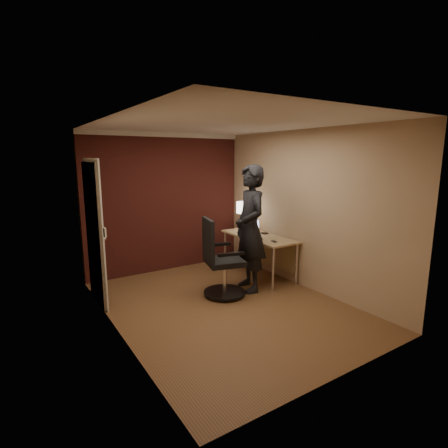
{
  "coord_description": "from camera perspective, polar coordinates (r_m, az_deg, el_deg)",
  "views": [
    {
      "loc": [
        -2.53,
        -3.94,
        2.07
      ],
      "look_at": [
        0.35,
        0.55,
        1.05
      ],
      "focal_mm": 28.0,
      "sensor_mm": 36.0,
      "label": 1
    }
  ],
  "objects": [
    {
      "name": "phone",
      "position": [
        5.7,
        8.19,
        -2.83
      ],
      "size": [
        0.09,
        0.13,
        0.01
      ],
      "primitive_type": "cube",
      "rotation": [
        0.0,
        0.0,
        -0.29
      ],
      "color": "black",
      "rests_on": "desk"
    },
    {
      "name": "desk_lamp",
      "position": [
        6.48,
        3.4,
        2.62
      ],
      "size": [
        0.22,
        0.22,
        0.54
      ],
      "color": "silver",
      "rests_on": "desk"
    },
    {
      "name": "laptop",
      "position": [
        6.3,
        4.42,
        -0.88
      ],
      "size": [
        0.41,
        0.39,
        0.23
      ],
      "color": "silver",
      "rests_on": "desk"
    },
    {
      "name": "person",
      "position": [
        5.41,
        4.28,
        -0.79
      ],
      "size": [
        0.64,
        0.81,
        1.96
      ],
      "primitive_type": "imported",
      "rotation": [
        0.0,
        0.0,
        -1.82
      ],
      "color": "black",
      "rests_on": "ground"
    },
    {
      "name": "desk",
      "position": [
        6.18,
        6.18,
        -2.96
      ],
      "size": [
        0.6,
        1.5,
        0.73
      ],
      "color": "tan",
      "rests_on": "ground"
    },
    {
      "name": "wallet",
      "position": [
        6.26,
        6.67,
        -1.5
      ],
      "size": [
        0.1,
        0.12,
        0.02
      ],
      "primitive_type": "cube",
      "rotation": [
        0.0,
        0.0,
        -0.1
      ],
      "color": "black",
      "rests_on": "desk"
    },
    {
      "name": "mouse",
      "position": [
        5.82,
        5.8,
        -2.38
      ],
      "size": [
        0.07,
        0.1,
        0.03
      ],
      "primitive_type": "cube",
      "rotation": [
        0.0,
        0.0,
        -0.08
      ],
      "color": "black",
      "rests_on": "desk"
    },
    {
      "name": "office_chair",
      "position": [
        5.25,
        -0.69,
        -6.39
      ],
      "size": [
        0.65,
        0.72,
        1.17
      ],
      "color": "black",
      "rests_on": "ground"
    },
    {
      "name": "room",
      "position": [
        5.97,
        -10.25,
        3.9
      ],
      "size": [
        4.0,
        4.0,
        4.0
      ],
      "color": "brown",
      "rests_on": "ground"
    }
  ]
}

